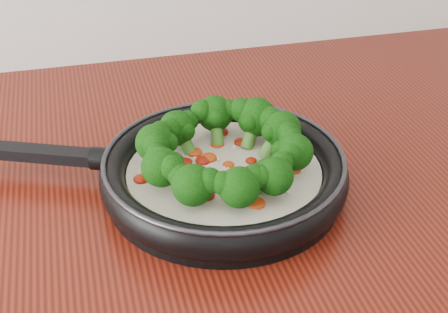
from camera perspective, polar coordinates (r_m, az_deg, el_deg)
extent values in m
cylinder|color=black|center=(0.77, 0.00, -2.79)|extent=(0.37, 0.37, 0.01)
torus|color=black|center=(0.76, 0.00, -1.42)|extent=(0.39, 0.39, 0.03)
torus|color=#2D2D33|center=(0.75, 0.00, -0.14)|extent=(0.38, 0.38, 0.01)
cube|color=black|center=(0.82, -16.13, 0.24)|extent=(0.17, 0.09, 0.01)
cylinder|color=black|center=(0.79, -10.94, -0.21)|extent=(0.04, 0.04, 0.03)
cylinder|color=beige|center=(0.76, 0.00, -1.83)|extent=(0.31, 0.31, 0.02)
ellipsoid|color=#951607|center=(0.77, -1.94, -0.39)|extent=(0.02, 0.02, 0.01)
ellipsoid|color=#951607|center=(0.77, -3.93, -0.59)|extent=(0.02, 0.02, 0.01)
ellipsoid|color=#C83D0C|center=(0.79, -2.68, 0.35)|extent=(0.03, 0.03, 0.01)
ellipsoid|color=#951607|center=(0.80, 5.73, 0.84)|extent=(0.02, 0.02, 0.01)
ellipsoid|color=#951607|center=(0.74, -1.02, -1.82)|extent=(0.03, 0.03, 0.01)
ellipsoid|color=#C83D0C|center=(0.81, -0.61, 1.14)|extent=(0.02, 0.02, 0.01)
ellipsoid|color=#951607|center=(0.71, -1.69, -3.54)|extent=(0.03, 0.03, 0.01)
ellipsoid|color=#951607|center=(0.75, -1.28, -1.77)|extent=(0.02, 0.02, 0.01)
ellipsoid|color=#C83D0C|center=(0.77, 0.40, -0.76)|extent=(0.01, 0.01, 0.01)
ellipsoid|color=#951607|center=(0.83, -0.35, 2.24)|extent=(0.02, 0.02, 0.01)
ellipsoid|color=#951607|center=(0.73, -3.92, -2.62)|extent=(0.02, 0.02, 0.01)
ellipsoid|color=#C83D0C|center=(0.70, 2.97, -4.28)|extent=(0.03, 0.03, 0.01)
ellipsoid|color=#951607|center=(0.77, -3.66, -0.46)|extent=(0.02, 0.02, 0.01)
ellipsoid|color=#951607|center=(0.73, 0.57, -2.42)|extent=(0.02, 0.02, 0.01)
ellipsoid|color=#C83D0C|center=(0.78, -1.39, -0.14)|extent=(0.03, 0.03, 0.01)
ellipsoid|color=#951607|center=(0.77, 2.47, -0.40)|extent=(0.02, 0.02, 0.01)
ellipsoid|color=#951607|center=(0.75, -7.52, -2.05)|extent=(0.02, 0.02, 0.01)
ellipsoid|color=#C83D0C|center=(0.80, 4.15, 0.67)|extent=(0.02, 0.02, 0.01)
ellipsoid|color=#951607|center=(0.74, 2.99, -1.88)|extent=(0.02, 0.02, 0.01)
ellipsoid|color=#951607|center=(0.77, -3.35, -0.47)|extent=(0.02, 0.02, 0.01)
ellipsoid|color=#C83D0C|center=(0.75, 2.24, -1.46)|extent=(0.02, 0.02, 0.01)
ellipsoid|color=#951607|center=(0.81, 1.58, 1.30)|extent=(0.02, 0.02, 0.01)
ellipsoid|color=#951607|center=(0.73, -0.74, -2.35)|extent=(0.03, 0.03, 0.01)
ellipsoid|color=#C83D0C|center=(0.76, 6.31, -1.18)|extent=(0.02, 0.02, 0.01)
ellipsoid|color=white|center=(0.71, -1.70, -3.87)|extent=(0.01, 0.01, 0.00)
ellipsoid|color=white|center=(0.73, -3.17, -2.76)|extent=(0.01, 0.01, 0.00)
ellipsoid|color=white|center=(0.76, 0.37, -1.03)|extent=(0.00, 0.01, 0.00)
ellipsoid|color=white|center=(0.77, -4.55, -0.43)|extent=(0.01, 0.01, 0.00)
ellipsoid|color=white|center=(0.83, -3.34, 1.85)|extent=(0.01, 0.01, 0.00)
ellipsoid|color=white|center=(0.75, -6.77, -1.76)|extent=(0.01, 0.01, 0.00)
ellipsoid|color=white|center=(0.75, 1.43, -1.89)|extent=(0.01, 0.01, 0.00)
ellipsoid|color=white|center=(0.72, 5.63, -3.16)|extent=(0.01, 0.01, 0.00)
ellipsoid|color=white|center=(0.73, -2.84, -2.76)|extent=(0.01, 0.01, 0.00)
ellipsoid|color=white|center=(0.76, 0.06, -1.06)|extent=(0.00, 0.01, 0.00)
ellipsoid|color=white|center=(0.80, 0.93, 0.84)|extent=(0.01, 0.01, 0.00)
ellipsoid|color=white|center=(0.73, -2.84, -2.82)|extent=(0.01, 0.00, 0.00)
ellipsoid|color=white|center=(0.75, 1.55, -1.65)|extent=(0.01, 0.01, 0.00)
ellipsoid|color=white|center=(0.78, -0.52, -0.21)|extent=(0.00, 0.01, 0.00)
ellipsoid|color=white|center=(0.75, -3.90, -1.50)|extent=(0.01, 0.01, 0.00)
ellipsoid|color=white|center=(0.76, 1.05, -1.03)|extent=(0.01, 0.01, 0.00)
ellipsoid|color=white|center=(0.76, -1.04, -0.94)|extent=(0.00, 0.01, 0.00)
ellipsoid|color=white|center=(0.72, 3.81, -3.22)|extent=(0.01, 0.01, 0.00)
ellipsoid|color=white|center=(0.71, 1.76, -3.87)|extent=(0.00, 0.01, 0.00)
ellipsoid|color=white|center=(0.80, -5.66, 0.78)|extent=(0.01, 0.01, 0.00)
ellipsoid|color=white|center=(0.75, 4.72, -1.51)|extent=(0.01, 0.01, 0.00)
ellipsoid|color=white|center=(0.74, -2.73, -2.03)|extent=(0.01, 0.01, 0.00)
ellipsoid|color=white|center=(0.78, -2.62, -0.04)|extent=(0.01, 0.01, 0.00)
cylinder|color=#52922F|center=(0.75, 5.07, -0.67)|extent=(0.04, 0.03, 0.04)
sphere|color=black|center=(0.74, 6.44, 0.40)|extent=(0.06, 0.06, 0.04)
sphere|color=black|center=(0.75, 6.11, 1.58)|extent=(0.04, 0.04, 0.03)
sphere|color=black|center=(0.72, 6.11, 0.11)|extent=(0.03, 0.03, 0.03)
sphere|color=black|center=(0.73, 5.16, 0.63)|extent=(0.03, 0.03, 0.02)
cylinder|color=#52922F|center=(0.78, 4.22, 1.01)|extent=(0.03, 0.02, 0.04)
sphere|color=black|center=(0.78, 5.29, 2.44)|extent=(0.06, 0.06, 0.05)
sphere|color=black|center=(0.79, 4.24, 3.37)|extent=(0.04, 0.04, 0.03)
sphere|color=black|center=(0.76, 5.84, 2.14)|extent=(0.04, 0.04, 0.03)
sphere|color=black|center=(0.77, 4.28, 2.25)|extent=(0.03, 0.03, 0.02)
cylinder|color=#52922F|center=(0.80, 2.39, 1.96)|extent=(0.03, 0.03, 0.04)
sphere|color=black|center=(0.80, 2.98, 3.62)|extent=(0.07, 0.07, 0.05)
sphere|color=black|center=(0.80, 1.61, 4.24)|extent=(0.04, 0.04, 0.03)
sphere|color=black|center=(0.79, 4.09, 3.52)|extent=(0.04, 0.04, 0.03)
sphere|color=black|center=(0.79, 2.43, 3.23)|extent=(0.03, 0.03, 0.03)
cylinder|color=#52922F|center=(0.81, -0.66, 2.25)|extent=(0.02, 0.03, 0.04)
sphere|color=black|center=(0.81, -0.83, 3.94)|extent=(0.06, 0.06, 0.05)
sphere|color=black|center=(0.80, -2.03, 4.13)|extent=(0.04, 0.04, 0.03)
sphere|color=black|center=(0.81, 0.44, 4.25)|extent=(0.04, 0.04, 0.03)
sphere|color=black|center=(0.80, -0.67, 3.50)|extent=(0.03, 0.03, 0.02)
cylinder|color=#52922F|center=(0.79, -3.49, 1.25)|extent=(0.03, 0.03, 0.03)
sphere|color=black|center=(0.79, -4.30, 2.58)|extent=(0.06, 0.06, 0.05)
sphere|color=black|center=(0.77, -4.94, 2.44)|extent=(0.04, 0.04, 0.03)
sphere|color=black|center=(0.80, -3.25, 3.29)|extent=(0.03, 0.03, 0.03)
sphere|color=black|center=(0.78, -3.45, 2.29)|extent=(0.03, 0.03, 0.02)
cylinder|color=#52922F|center=(0.76, -4.98, 0.00)|extent=(0.04, 0.03, 0.04)
sphere|color=black|center=(0.75, -6.29, 1.21)|extent=(0.06, 0.06, 0.05)
sphere|color=black|center=(0.73, -6.18, 0.97)|extent=(0.04, 0.04, 0.03)
sphere|color=black|center=(0.76, -5.78, 2.23)|extent=(0.04, 0.04, 0.03)
sphere|color=black|center=(0.75, -5.06, 1.27)|extent=(0.03, 0.03, 0.02)
cylinder|color=#52922F|center=(0.73, -4.50, -1.75)|extent=(0.03, 0.02, 0.04)
sphere|color=black|center=(0.71, -5.73, -0.97)|extent=(0.06, 0.06, 0.05)
sphere|color=black|center=(0.70, -4.75, -1.01)|extent=(0.04, 0.04, 0.03)
sphere|color=black|center=(0.72, -6.07, 0.12)|extent=(0.03, 0.03, 0.03)
sphere|color=black|center=(0.72, -4.54, -0.48)|extent=(0.03, 0.03, 0.02)
cylinder|color=#52922F|center=(0.70, -2.24, -3.02)|extent=(0.03, 0.03, 0.03)
sphere|color=black|center=(0.68, -2.86, -2.61)|extent=(0.06, 0.06, 0.05)
sphere|color=black|center=(0.68, -1.33, -2.22)|extent=(0.04, 0.04, 0.03)
sphere|color=black|center=(0.69, -4.03, -1.72)|extent=(0.04, 0.04, 0.03)
sphere|color=black|center=(0.69, -2.23, -1.78)|extent=(0.03, 0.03, 0.02)
cylinder|color=#52922F|center=(0.70, 1.09, -3.21)|extent=(0.02, 0.03, 0.04)
sphere|color=black|center=(0.68, 1.40, -2.81)|extent=(0.06, 0.06, 0.05)
sphere|color=black|center=(0.68, 2.71, -1.87)|extent=(0.04, 0.04, 0.03)
sphere|color=black|center=(0.67, -0.09, -2.42)|extent=(0.03, 0.03, 0.03)
sphere|color=black|center=(0.69, 1.09, -1.91)|extent=(0.03, 0.03, 0.02)
cylinder|color=#52922F|center=(0.71, 3.55, -2.45)|extent=(0.03, 0.04, 0.04)
sphere|color=black|center=(0.69, 4.58, -1.81)|extent=(0.06, 0.06, 0.04)
sphere|color=black|center=(0.70, 5.22, -0.62)|extent=(0.04, 0.04, 0.03)
sphere|color=black|center=(0.68, 3.42, -1.80)|extent=(0.03, 0.03, 0.03)
sphere|color=black|center=(0.70, 3.62, -1.11)|extent=(0.03, 0.03, 0.02)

